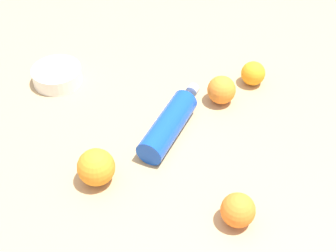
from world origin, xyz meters
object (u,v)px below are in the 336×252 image
object	(u,v)px
orange_1	(253,73)
ceramic_bowl	(57,75)
water_bottle	(172,121)
orange_2	(96,167)
orange_0	(238,210)
orange_3	(221,90)

from	to	relation	value
orange_1	ceramic_bowl	distance (m)	0.53
water_bottle	ceramic_bowl	xyz separation A→B (m)	(0.08, -0.36, -0.01)
orange_2	ceramic_bowl	bearing A→B (deg)	-113.06
orange_1	orange_2	world-z (taller)	orange_2
orange_0	orange_3	xyz separation A→B (m)	(-0.27, -0.26, 0.00)
orange_3	ceramic_bowl	distance (m)	0.45
orange_1	orange_3	size ratio (longest dim) A/B	0.89
water_bottle	orange_1	world-z (taller)	orange_1
water_bottle	orange_1	xyz separation A→B (m)	(-0.29, 0.03, 0.00)
orange_0	orange_2	xyz separation A→B (m)	(0.13, -0.29, 0.01)
orange_3	orange_2	bearing A→B (deg)	-3.73
orange_0	ceramic_bowl	xyz separation A→B (m)	(-0.02, -0.64, -0.01)
orange_1	orange_3	bearing A→B (deg)	-6.81
water_bottle	orange_1	distance (m)	0.29
water_bottle	orange_0	world-z (taller)	orange_0
orange_3	ceramic_bowl	bearing A→B (deg)	-56.57
orange_3	orange_1	bearing A→B (deg)	173.19
orange_1	orange_0	bearing A→B (deg)	32.57
orange_1	orange_2	xyz separation A→B (m)	(0.51, -0.04, 0.01)
orange_2	orange_0	bearing A→B (deg)	113.92
orange_0	orange_1	bearing A→B (deg)	-147.43
orange_0	orange_1	xyz separation A→B (m)	(-0.39, -0.25, -0.00)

